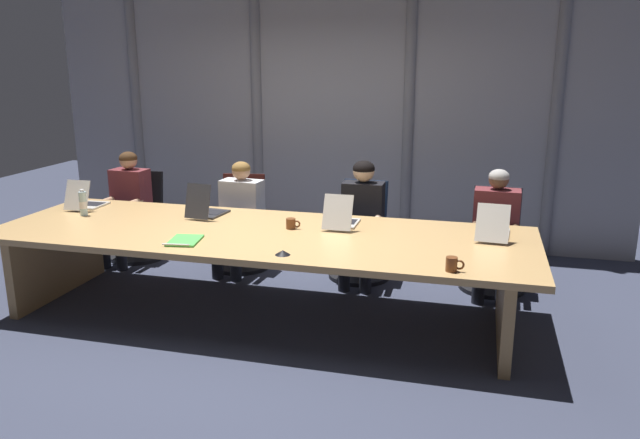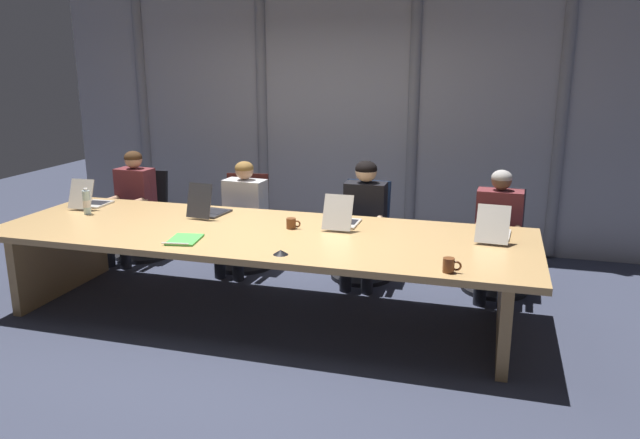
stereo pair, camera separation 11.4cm
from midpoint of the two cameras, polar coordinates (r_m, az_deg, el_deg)
name	(u,v)px [view 1 (the left image)]	position (r m, az deg, el deg)	size (l,w,h in m)	color
ground_plane	(262,315)	(5.23, -6.07, -8.77)	(13.35, 13.35, 0.00)	#383D51
conference_table	(260,247)	(5.03, -6.25, -2.55)	(4.37, 1.43, 0.72)	tan
curtain_backdrop	(330,103)	(7.07, 0.43, 10.75)	(6.67, 0.17, 3.19)	#9999A0
laptop_left_end	(87,202)	(6.17, -21.31, 1.52)	(0.24, 0.41, 0.28)	beige
laptop_left_mid	(207,210)	(5.53, -11.06, 0.90)	(0.28, 0.43, 0.31)	#2D2D33
laptop_center	(342,220)	(5.11, 1.38, -0.01)	(0.24, 0.43, 0.29)	beige
laptop_right_mid	(493,230)	(4.98, 15.11, -0.93)	(0.27, 0.49, 0.28)	beige
office_chair_left_end	(138,226)	(6.90, -16.93, -0.59)	(0.60, 0.60, 0.91)	black
office_chair_left_mid	(242,233)	(6.37, -7.79, -1.27)	(0.60, 0.61, 0.93)	#511E19
office_chair_center	(361,242)	(6.02, 3.26, -2.11)	(0.60, 0.60, 0.93)	navy
office_chair_right_mid	(494,252)	(5.91, 15.27, -2.93)	(0.60, 0.60, 0.92)	#2D2D38
person_left_end	(126,201)	(6.72, -17.97, 1.62)	(0.41, 0.56, 1.15)	brown
person_left_mid	(238,211)	(6.15, -8.10, 0.81)	(0.45, 0.57, 1.10)	silver
person_center	(362,214)	(5.78, 3.30, 0.47)	(0.40, 0.55, 1.16)	black
person_right_mid	(495,226)	(5.68, 15.39, -0.57)	(0.42, 0.56, 1.13)	brown
water_bottle_primary	(83,204)	(5.86, -21.63, 1.38)	(0.07, 0.07, 0.24)	silver
coffee_mug_near	(452,264)	(4.11, 11.38, -4.09)	(0.12, 0.08, 0.10)	brown
coffee_mug_far	(291,224)	(5.04, -3.32, -0.38)	(0.12, 0.08, 0.09)	brown
conference_mic_left_side	(283,253)	(4.38, -4.23, -3.07)	(0.11, 0.11, 0.04)	black
spiral_notepad	(185,241)	(4.81, -13.10, -1.92)	(0.27, 0.34, 0.03)	#4CB74C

